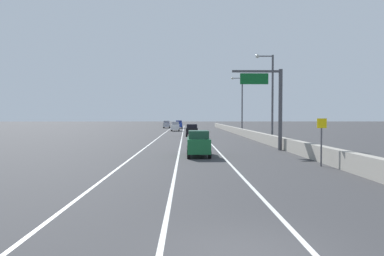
# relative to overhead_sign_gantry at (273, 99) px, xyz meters

# --- Properties ---
(ground_plane) EXTENTS (320.00, 320.00, 0.00)m
(ground_plane) POSITION_rel_overhead_sign_gantry_xyz_m (-6.62, 39.79, -4.73)
(ground_plane) COLOR #38383A
(lane_stripe_left) EXTENTS (0.16, 130.00, 0.00)m
(lane_stripe_left) POSITION_rel_overhead_sign_gantry_xyz_m (-12.12, 30.79, -4.73)
(lane_stripe_left) COLOR silver
(lane_stripe_left) RESTS_ON ground_plane
(lane_stripe_center) EXTENTS (0.16, 130.00, 0.00)m
(lane_stripe_center) POSITION_rel_overhead_sign_gantry_xyz_m (-8.62, 30.79, -4.73)
(lane_stripe_center) COLOR silver
(lane_stripe_center) RESTS_ON ground_plane
(lane_stripe_right) EXTENTS (0.16, 130.00, 0.00)m
(lane_stripe_right) POSITION_rel_overhead_sign_gantry_xyz_m (-5.12, 30.79, -4.73)
(lane_stripe_right) COLOR silver
(lane_stripe_right) RESTS_ON ground_plane
(jersey_barrier_right) EXTENTS (0.60, 120.00, 1.10)m
(jersey_barrier_right) POSITION_rel_overhead_sign_gantry_xyz_m (1.34, 15.79, -4.18)
(jersey_barrier_right) COLOR #9E998E
(jersey_barrier_right) RESTS_ON ground_plane
(overhead_sign_gantry) EXTENTS (4.68, 0.36, 7.50)m
(overhead_sign_gantry) POSITION_rel_overhead_sign_gantry_xyz_m (0.00, 0.00, 0.00)
(overhead_sign_gantry) COLOR #47474C
(overhead_sign_gantry) RESTS_ON ground_plane
(speed_advisory_sign) EXTENTS (0.60, 0.11, 3.00)m
(speed_advisory_sign) POSITION_rel_overhead_sign_gantry_xyz_m (0.44, -10.45, -2.96)
(speed_advisory_sign) COLOR #4C4C51
(speed_advisory_sign) RESTS_ON ground_plane
(lamp_post_right_near) EXTENTS (2.14, 0.44, 10.37)m
(lamp_post_right_near) POSITION_rel_overhead_sign_gantry_xyz_m (2.00, -14.44, 1.21)
(lamp_post_right_near) COLOR #4C4C51
(lamp_post_right_near) RESTS_ON ground_plane
(lamp_post_right_second) EXTENTS (2.14, 0.44, 10.37)m
(lamp_post_right_second) POSITION_rel_overhead_sign_gantry_xyz_m (1.84, 8.29, 1.21)
(lamp_post_right_second) COLOR #4C4C51
(lamp_post_right_second) RESTS_ON ground_plane
(lamp_post_right_third) EXTENTS (2.14, 0.44, 10.37)m
(lamp_post_right_third) POSITION_rel_overhead_sign_gantry_xyz_m (2.03, 31.02, 1.21)
(lamp_post_right_third) COLOR #4C4C51
(lamp_post_right_third) RESTS_ON ground_plane
(car_white_0) EXTENTS (1.85, 4.30, 2.05)m
(car_white_0) POSITION_rel_overhead_sign_gantry_xyz_m (-10.34, 43.79, -3.71)
(car_white_0) COLOR white
(car_white_0) RESTS_ON ground_plane
(car_blue_1) EXTENTS (1.95, 4.36, 2.14)m
(car_blue_1) POSITION_rel_overhead_sign_gantry_xyz_m (-9.91, 61.34, -3.67)
(car_blue_1) COLOR #1E389E
(car_blue_1) RESTS_ON ground_plane
(car_silver_2) EXTENTS (1.84, 4.33, 2.02)m
(car_silver_2) POSITION_rel_overhead_sign_gantry_xyz_m (-13.38, 64.22, -3.72)
(car_silver_2) COLOR #B7B7BC
(car_silver_2) RESTS_ON ground_plane
(car_green_3) EXTENTS (1.79, 4.39, 2.03)m
(car_green_3) POSITION_rel_overhead_sign_gantry_xyz_m (-7.04, -4.72, -3.72)
(car_green_3) COLOR #196033
(car_green_3) RESTS_ON ground_plane
(car_black_4) EXTENTS (2.00, 4.48, 1.94)m
(car_black_4) POSITION_rel_overhead_sign_gantry_xyz_m (-7.05, 23.23, -3.76)
(car_black_4) COLOR black
(car_black_4) RESTS_ON ground_plane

